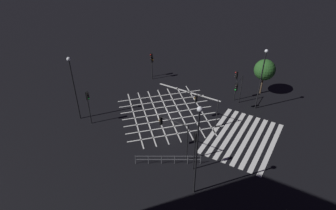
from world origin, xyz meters
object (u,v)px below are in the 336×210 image
Objects in this scene: street_lamp_far at (197,141)px; traffic_light_sw_cross at (173,129)px; traffic_light_se_cross at (236,80)px; traffic_light_se_main at (238,87)px; traffic_light_ne_main at (151,61)px; street_lamp_east at (262,72)px; traffic_light_sw_main at (195,144)px; traffic_light_nw_cross at (88,101)px; street_lamp_west at (73,80)px; traffic_light_ne_cross at (152,62)px; street_tree_near at (265,70)px; traffic_light_median_south at (205,104)px.

traffic_light_sw_cross is at bearing 51.29° from street_lamp_far.
traffic_light_se_main is (-1.51, -0.82, -0.02)m from traffic_light_se_cross.
traffic_light_ne_main is (-0.69, 12.24, -0.02)m from traffic_light_se_cross.
traffic_light_sw_main is at bearing 170.89° from street_lamp_east.
street_lamp_east reaches higher than traffic_light_nw_cross.
traffic_light_nw_cross is 0.47× the size of street_lamp_far.
traffic_light_se_main is 19.32m from street_lamp_west.
traffic_light_sw_cross is at bearing 1.01° from traffic_light_nw_cross.
traffic_light_sw_main is 4.01m from street_lamp_far.
street_lamp_far is (-15.52, -14.45, 2.97)m from traffic_light_ne_main.
traffic_light_sw_cross is 0.56× the size of street_lamp_east.
street_lamp_west is (-12.72, 17.51, 0.13)m from street_lamp_east.
street_lamp_far is at bearing 5.38° from traffic_light_se_main.
street_lamp_far is at bearing -100.49° from street_lamp_west.
street_lamp_east reaches higher than traffic_light_ne_cross.
street_lamp_east is 1.62× the size of street_tree_near.
traffic_light_median_south is 7.60m from traffic_light_sw_main.
traffic_light_median_south reaches higher than traffic_light_ne_cross.
street_tree_near reaches higher than traffic_light_ne_cross.
street_lamp_east is at bearing 172.46° from traffic_light_se_cross.
traffic_light_ne_main is at bearing 3.23° from traffic_light_se_cross.
street_lamp_west is (0.51, 15.39, 2.06)m from traffic_light_sw_main.
traffic_light_median_south is 0.81× the size of traffic_light_sw_main.
street_tree_near is (17.15, -1.63, 0.37)m from traffic_light_sw_main.
traffic_light_nw_cross is 22.51m from street_tree_near.
street_lamp_far reaches higher than traffic_light_ne_main.
traffic_light_se_main is at bearing -6.46° from traffic_light_ne_cross.
traffic_light_sw_main reaches higher than traffic_light_nw_cross.
traffic_light_se_cross is 6.57m from traffic_light_median_south.
traffic_light_sw_cross reaches higher than traffic_light_ne_cross.
street_lamp_east is at bearing -1.53° from traffic_light_ne_cross.
street_lamp_west is at bearing 79.51° from street_lamp_far.
traffic_light_ne_main is (-0.71, -0.37, 0.60)m from traffic_light_ne_cross.
street_lamp_far reaches higher than street_lamp_west.
traffic_light_nw_cross is 1.07× the size of traffic_light_se_main.
traffic_light_nw_cross is at bearing 88.05° from traffic_light_sw_main.
street_lamp_east is (12.78, -15.60, 2.00)m from traffic_light_nw_cross.
traffic_light_nw_cross reaches higher than traffic_light_se_main.
traffic_light_nw_cross is 15.33m from street_lamp_far.
traffic_light_sw_main reaches higher than traffic_light_ne_main.
traffic_light_se_main is 15.06m from street_lamp_far.
traffic_light_ne_main is at bearing -10.11° from street_lamp_west.
traffic_light_nw_cross is 13.06m from traffic_light_median_south.
traffic_light_median_south is 14.92m from street_lamp_west.
traffic_light_ne_cross is 0.82× the size of traffic_light_se_main.
street_lamp_east is 21.64m from street_lamp_west.
street_lamp_east is at bearing -54.00° from street_lamp_west.
traffic_light_sw_cross is 13.61m from street_lamp_east.
traffic_light_sw_cross is 0.56× the size of street_lamp_west.
street_tree_near reaches higher than traffic_light_se_cross.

